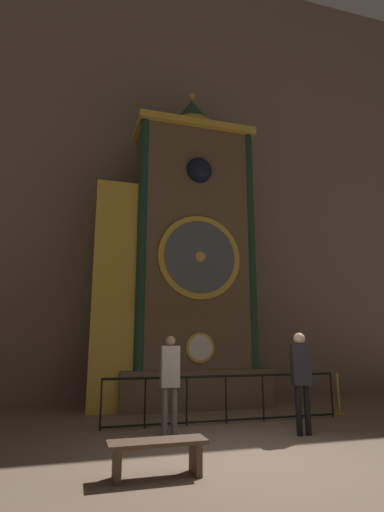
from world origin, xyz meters
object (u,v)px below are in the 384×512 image
at_px(visitor_far, 301,372).
at_px(visitor_bench, 157,451).
at_px(clock_tower, 181,260).
at_px(stanchion_post, 339,401).
at_px(visitor_near, 170,375).

relative_size(visitor_far, visitor_bench, 1.45).
xyz_separation_m(clock_tower, visitor_far, (1.37, -3.71, -2.78)).
height_order(clock_tower, visitor_far, clock_tower).
xyz_separation_m(clock_tower, stanchion_post, (3.33, -2.05, -3.60)).
bearing_deg(visitor_near, stanchion_post, 16.24).
xyz_separation_m(visitor_near, visitor_bench, (-0.64, -2.10, -0.75)).
relative_size(visitor_near, stanchion_post, 1.90).
height_order(clock_tower, visitor_bench, clock_tower).
distance_m(clock_tower, visitor_bench, 6.53).
relative_size(clock_tower, stanchion_post, 9.84).
relative_size(visitor_near, visitor_far, 0.97).
distance_m(clock_tower, stanchion_post, 5.32).
bearing_deg(clock_tower, stanchion_post, -31.61).
xyz_separation_m(clock_tower, visitor_bench, (-1.64, -5.21, -3.58)).
distance_m(clock_tower, visitor_near, 4.32).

